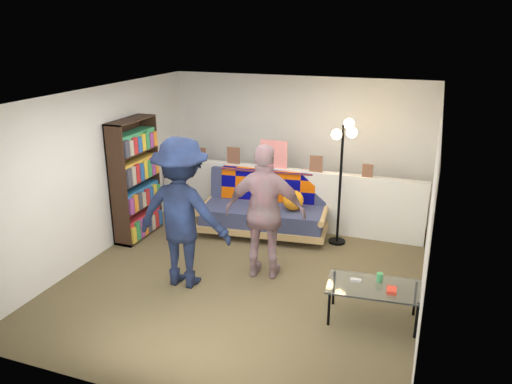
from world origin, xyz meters
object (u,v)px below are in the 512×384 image
bookshelf (135,183)px  person_right (265,213)px  coffee_table (375,288)px  person_left (183,213)px  floor_lamp (343,157)px  futon_sofa (266,209)px

bookshelf → person_right: 2.40m
bookshelf → coffee_table: bookshelf is taller
coffee_table → person_left: 2.48m
person_right → person_left: bearing=22.3°
coffee_table → person_left: (-2.42, 0.05, 0.56)m
bookshelf → person_left: bearing=-38.1°
person_left → person_right: size_ratio=1.07×
person_left → bookshelf: bearing=-38.5°
coffee_table → floor_lamp: 2.34m
floor_lamp → person_left: bearing=-130.2°
coffee_table → person_left: person_left is taller
person_left → person_right: bearing=-149.8°
bookshelf → person_right: bookshelf is taller
floor_lamp → person_right: size_ratio=1.06×
coffee_table → floor_lamp: floor_lamp is taller
coffee_table → person_left: size_ratio=0.56×
bookshelf → floor_lamp: bearing=15.2°
bookshelf → person_right: bearing=-13.7°
coffee_table → floor_lamp: (-0.78, 1.99, 0.95)m
person_right → futon_sofa: bearing=-79.7°
bookshelf → person_left: (1.42, -1.11, 0.10)m
futon_sofa → coffee_table: bearing=-45.0°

